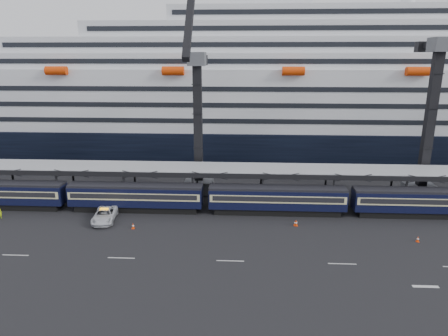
{
  "coord_description": "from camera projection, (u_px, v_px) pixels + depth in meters",
  "views": [
    {
      "loc": [
        -12.58,
        -42.88,
        21.39
      ],
      "look_at": [
        -15.42,
        10.0,
        6.53
      ],
      "focal_mm": 32.0,
      "sensor_mm": 36.0,
      "label": 1
    }
  ],
  "objects": [
    {
      "name": "train",
      "position": [
        301.0,
        199.0,
        55.61
      ],
      "size": [
        133.05,
        3.0,
        4.05
      ],
      "color": "black",
      "rests_on": "ground"
    },
    {
      "name": "lane_markings",
      "position": [
        445.0,
        272.0,
        40.9
      ],
      "size": [
        111.0,
        4.27,
        0.02
      ],
      "color": "beige",
      "rests_on": "ground"
    },
    {
      "name": "canopy",
      "position": [
        330.0,
        171.0,
        58.39
      ],
      "size": [
        130.0,
        6.25,
        5.53
      ],
      "color": "#94969C",
      "rests_on": "ground"
    },
    {
      "name": "pickup_truck",
      "position": [
        105.0,
        215.0,
        53.56
      ],
      "size": [
        3.54,
        6.25,
        1.65
      ],
      "primitive_type": "imported",
      "rotation": [
        0.0,
        0.0,
        0.14
      ],
      "color": "silver",
      "rests_on": "ground"
    },
    {
      "name": "traffic_cone_c",
      "position": [
        296.0,
        223.0,
        52.08
      ],
      "size": [
        0.42,
        0.42,
        0.84
      ],
      "color": "#E23907",
      "rests_on": "ground"
    },
    {
      "name": "traffic_cone_d",
      "position": [
        295.0,
        223.0,
        52.16
      ],
      "size": [
        0.39,
        0.39,
        0.79
      ],
      "color": "#E23907",
      "rests_on": "ground"
    },
    {
      "name": "traffic_cone_b",
      "position": [
        133.0,
        226.0,
        51.23
      ],
      "size": [
        0.39,
        0.39,
        0.79
      ],
      "color": "#E23907",
      "rests_on": "ground"
    },
    {
      "name": "traffic_cone_e",
      "position": [
        418.0,
        239.0,
        47.6
      ],
      "size": [
        0.37,
        0.37,
        0.74
      ],
      "color": "#E23907",
      "rests_on": "ground"
    },
    {
      "name": "crane_dark_near",
      "position": [
        198.0,
        119.0,
        62.04
      ],
      "size": [
        4.5,
        17.75,
        35.08
      ],
      "color": "#4A4B51",
      "rests_on": "ground"
    },
    {
      "name": "ground",
      "position": [
        352.0,
        247.0,
        46.35
      ],
      "size": [
        260.0,
        260.0,
        0.0
      ],
      "primitive_type": "plane",
      "color": "black",
      "rests_on": "ground"
    },
    {
      "name": "crane_dark_mid",
      "position": [
        432.0,
        113.0,
        58.88
      ],
      "size": [
        4.5,
        18.24,
        39.64
      ],
      "color": "#4A4B51",
      "rests_on": "ground"
    },
    {
      "name": "cruise_ship",
      "position": [
        298.0,
        99.0,
        87.29
      ],
      "size": [
        214.09,
        28.84,
        34.0
      ],
      "color": "black",
      "rests_on": "ground"
    }
  ]
}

